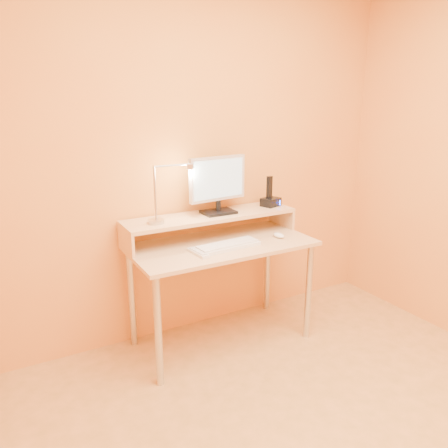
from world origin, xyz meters
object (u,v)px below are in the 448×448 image
lamp_base (156,221)px  monitor_panel (218,179)px  remote_control (198,253)px  phone_dock (271,202)px  mouse (279,235)px  keyboard (228,246)px

lamp_base → monitor_panel: bearing=5.0°
monitor_panel → lamp_base: (-0.46, -0.04, -0.23)m
monitor_panel → lamp_base: size_ratio=4.32×
remote_control → lamp_base: bearing=119.7°
monitor_panel → phone_dock: size_ratio=3.32×
monitor_panel → mouse: size_ratio=4.48×
monitor_panel → phone_dock: (0.43, -0.01, -0.21)m
mouse → remote_control: mouse is taller
monitor_panel → lamp_base: bearing=177.8°
mouse → remote_control: 0.63m
monitor_panel → phone_dock: 0.48m
remote_control → mouse: bearing=-3.1°
phone_dock → remote_control: size_ratio=0.69×
phone_dock → remote_control: phone_dock is taller
phone_dock → remote_control: (-0.72, -0.27, -0.18)m
lamp_base → mouse: 0.84m
lamp_base → remote_control: size_ratio=0.53×
lamp_base → phone_dock: phone_dock is taller
monitor_panel → keyboard: (-0.07, -0.27, -0.39)m
mouse → remote_control: size_ratio=0.51×
phone_dock → mouse: 0.31m
monitor_panel → remote_control: 0.56m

